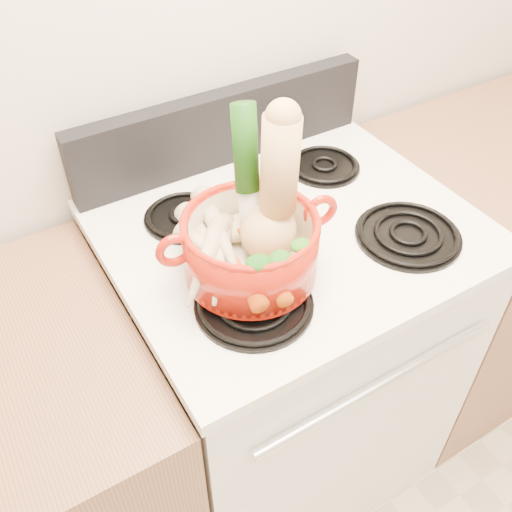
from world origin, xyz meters
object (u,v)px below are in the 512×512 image
stove_body (284,362)px  squash (269,192)px  leek (250,179)px  dutch_oven (250,247)px

stove_body → squash: 0.69m
squash → leek: 0.05m
stove_body → leek: leek is taller
dutch_oven → leek: leek is taller
stove_body → leek: 0.70m
stove_body → squash: bearing=-142.9°
stove_body → dutch_oven: size_ratio=3.63×
stove_body → leek: size_ratio=3.07×
stove_body → squash: size_ratio=3.20×
stove_body → leek: (-0.13, -0.04, 0.68)m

